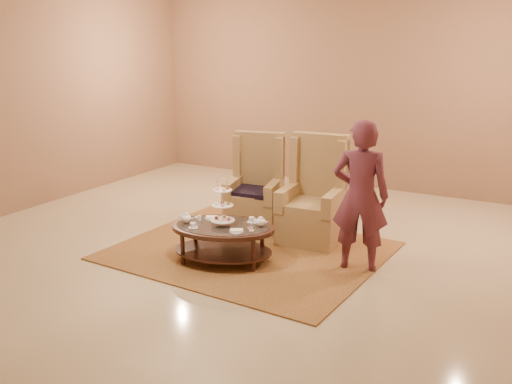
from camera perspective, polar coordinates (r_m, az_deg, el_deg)
The scene contains 9 objects.
ground at distance 7.37m, azimuth -1.44°, elevation -6.01°, with size 8.00×8.00×0.00m, color beige.
ceiling at distance 7.37m, azimuth -1.44°, elevation -6.01°, with size 8.00×8.00×0.02m, color beige.
wall_back at distance 10.56m, azimuth 9.74°, elevation 9.98°, with size 8.00×0.04×3.50m, color #916A4F.
wall_left at distance 9.60m, azimuth -22.82°, elevation 8.53°, with size 0.04×8.00×3.50m, color #916A4F.
rug at distance 7.39m, azimuth -0.67°, elevation -5.88°, with size 3.38×2.87×0.02m.
tea_table at distance 6.94m, azimuth -3.33°, elevation -4.01°, with size 1.46×1.18×1.06m.
armchair_left at distance 8.24m, azimuth -0.03°, elevation -0.35°, with size 0.88×0.90×1.35m.
armchair_right at distance 7.71m, azimuth 5.80°, elevation -1.38°, with size 0.84×0.86×1.43m.
person at distance 6.68m, azimuth 10.40°, elevation -0.42°, with size 0.74×0.58×1.80m.
Camera 1 is at (3.50, -5.92, 2.66)m, focal length 40.00 mm.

